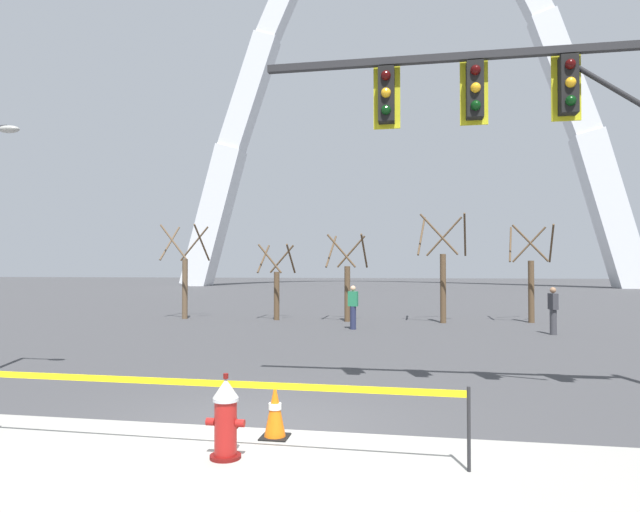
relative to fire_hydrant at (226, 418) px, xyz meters
The scene contains 13 objects.
ground_plane 1.33m from the fire_hydrant, 89.87° to the left, with size 240.00×240.00×0.00m, color #3D3D3F.
fire_hydrant is the anchor object (origin of this frame).
caution_tape_barrier 0.38m from the fire_hydrant, 160.82° to the left, with size 6.17×0.14×0.92m.
traffic_cone_by_hydrant 0.93m from the fire_hydrant, 66.49° to the left, with size 0.36×0.36×0.73m.
traffic_signal_gantry 6.92m from the fire_hydrant, 29.85° to the left, with size 7.82×0.44×6.00m.
monument_arch 64.76m from the fire_hydrant, 90.00° to the left, with size 55.00×3.26×53.73m.
tree_far_left 18.53m from the fire_hydrant, 115.41° to the left, with size 1.91×1.92×4.13m.
tree_left_mid 17.30m from the fire_hydrant, 102.69° to the left, with size 1.52×1.53×3.26m.
tree_center_left 16.73m from the fire_hydrant, 92.42° to the left, with size 1.69×1.70×3.64m.
tree_center_right 17.13m from the fire_hydrant, 79.16° to the left, with size 2.03×2.04×4.41m.
tree_right_mid 18.82m from the fire_hydrant, 68.87° to the left, with size 1.84×1.85×3.99m.
pedestrian_walking_left 13.78m from the fire_hydrant, 90.50° to the left, with size 0.37×0.26×1.59m.
pedestrian_standing_center 14.91m from the fire_hydrant, 63.46° to the left, with size 0.29×0.38×1.59m.
Camera 1 is at (2.21, -7.38, 2.21)m, focal length 30.85 mm.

